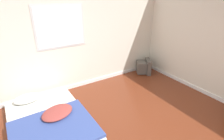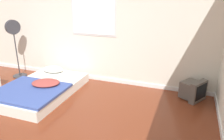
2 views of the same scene
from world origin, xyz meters
name	(u,v)px [view 1 (image 1 of 2)]	position (x,y,z in m)	size (l,w,h in m)	color
wall_back	(63,39)	(0.00, 2.52, 1.29)	(7.81, 0.08, 2.60)	silver
mattress_bed	(49,122)	(-0.78, 1.34, 0.13)	(1.30, 1.97, 0.35)	silver
crt_tv	(144,67)	(2.25, 2.20, 0.20)	(0.54, 0.55, 0.42)	#56514C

